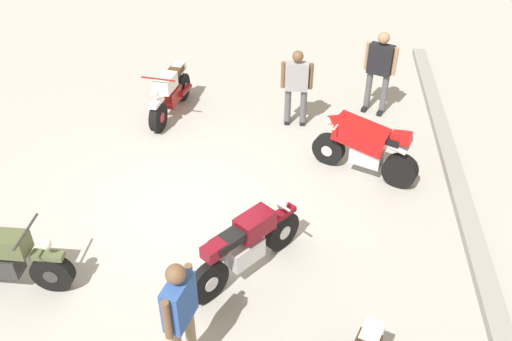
{
  "coord_description": "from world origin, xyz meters",
  "views": [
    {
      "loc": [
        6.6,
        2.01,
        5.89
      ],
      "look_at": [
        -0.39,
        1.17,
        0.75
      ],
      "focal_mm": 38.34,
      "sensor_mm": 36.0,
      "label": 1
    }
  ],
  "objects_px": {
    "motorcycle_olive_vintage": "(2,259)",
    "person_in_gray_shirt": "(297,84)",
    "motorcycle_maroon_cruiser": "(246,245)",
    "person_in_blue_shirt": "(180,312)",
    "motorcycle_cream_vintage": "(170,93)",
    "motorcycle_red_sportbike": "(365,146)",
    "person_in_black_shirt": "(380,67)"
  },
  "relations": [
    {
      "from": "person_in_blue_shirt",
      "to": "motorcycle_olive_vintage",
      "type": "bearing_deg",
      "value": 173.86
    },
    {
      "from": "motorcycle_cream_vintage",
      "to": "person_in_gray_shirt",
      "type": "distance_m",
      "value": 2.66
    },
    {
      "from": "person_in_blue_shirt",
      "to": "person_in_black_shirt",
      "type": "distance_m",
      "value": 7.1
    },
    {
      "from": "motorcycle_olive_vintage",
      "to": "person_in_black_shirt",
      "type": "height_order",
      "value": "person_in_black_shirt"
    },
    {
      "from": "motorcycle_red_sportbike",
      "to": "motorcycle_cream_vintage",
      "type": "distance_m",
      "value": 4.28
    },
    {
      "from": "motorcycle_maroon_cruiser",
      "to": "person_in_gray_shirt",
      "type": "relative_size",
      "value": 1.06
    },
    {
      "from": "motorcycle_cream_vintage",
      "to": "person_in_black_shirt",
      "type": "relative_size",
      "value": 1.11
    },
    {
      "from": "motorcycle_red_sportbike",
      "to": "person_in_blue_shirt",
      "type": "xyz_separation_m",
      "value": [
        4.27,
        -2.26,
        0.38
      ]
    },
    {
      "from": "motorcycle_red_sportbike",
      "to": "person_in_blue_shirt",
      "type": "height_order",
      "value": "person_in_blue_shirt"
    },
    {
      "from": "person_in_blue_shirt",
      "to": "motorcycle_cream_vintage",
      "type": "bearing_deg",
      "value": 118.78
    },
    {
      "from": "motorcycle_maroon_cruiser",
      "to": "motorcycle_olive_vintage",
      "type": "distance_m",
      "value": 3.37
    },
    {
      "from": "person_in_black_shirt",
      "to": "person_in_gray_shirt",
      "type": "bearing_deg",
      "value": -43.09
    },
    {
      "from": "person_in_blue_shirt",
      "to": "person_in_black_shirt",
      "type": "relative_size",
      "value": 0.96
    },
    {
      "from": "motorcycle_cream_vintage",
      "to": "person_in_gray_shirt",
      "type": "xyz_separation_m",
      "value": [
        0.12,
        2.63,
        0.43
      ]
    },
    {
      "from": "motorcycle_red_sportbike",
      "to": "person_in_black_shirt",
      "type": "distance_m",
      "value": 2.39
    },
    {
      "from": "motorcycle_red_sportbike",
      "to": "person_in_gray_shirt",
      "type": "xyz_separation_m",
      "value": [
        -1.56,
        -1.3,
        0.32
      ]
    },
    {
      "from": "motorcycle_olive_vintage",
      "to": "motorcycle_red_sportbike",
      "type": "distance_m",
      "value": 6.03
    },
    {
      "from": "motorcycle_olive_vintage",
      "to": "person_in_gray_shirt",
      "type": "height_order",
      "value": "person_in_gray_shirt"
    },
    {
      "from": "person_in_gray_shirt",
      "to": "person_in_black_shirt",
      "type": "bearing_deg",
      "value": -65.89
    },
    {
      "from": "motorcycle_olive_vintage",
      "to": "person_in_blue_shirt",
      "type": "xyz_separation_m",
      "value": [
        0.97,
        2.78,
        0.48
      ]
    },
    {
      "from": "motorcycle_red_sportbike",
      "to": "person_in_blue_shirt",
      "type": "relative_size",
      "value": 1.1
    },
    {
      "from": "motorcycle_cream_vintage",
      "to": "motorcycle_red_sportbike",
      "type": "bearing_deg",
      "value": 74.23
    },
    {
      "from": "person_in_blue_shirt",
      "to": "person_in_black_shirt",
      "type": "height_order",
      "value": "person_in_black_shirt"
    },
    {
      "from": "motorcycle_cream_vintage",
      "to": "person_in_blue_shirt",
      "type": "distance_m",
      "value": 6.2
    },
    {
      "from": "motorcycle_olive_vintage",
      "to": "person_in_gray_shirt",
      "type": "relative_size",
      "value": 1.21
    },
    {
      "from": "motorcycle_olive_vintage",
      "to": "person_in_blue_shirt",
      "type": "distance_m",
      "value": 2.98
    },
    {
      "from": "motorcycle_maroon_cruiser",
      "to": "person_in_gray_shirt",
      "type": "height_order",
      "value": "person_in_gray_shirt"
    },
    {
      "from": "motorcycle_olive_vintage",
      "to": "person_in_gray_shirt",
      "type": "xyz_separation_m",
      "value": [
        -4.86,
        3.74,
        0.43
      ]
    },
    {
      "from": "motorcycle_olive_vintage",
      "to": "person_in_black_shirt",
      "type": "relative_size",
      "value": 1.11
    },
    {
      "from": "motorcycle_maroon_cruiser",
      "to": "person_in_blue_shirt",
      "type": "relative_size",
      "value": 1.01
    },
    {
      "from": "person_in_gray_shirt",
      "to": "motorcycle_olive_vintage",
      "type": "bearing_deg",
      "value": 141.8
    },
    {
      "from": "motorcycle_red_sportbike",
      "to": "person_in_black_shirt",
      "type": "bearing_deg",
      "value": -75.41
    }
  ]
}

